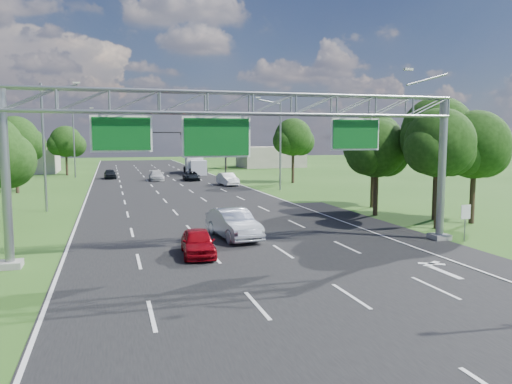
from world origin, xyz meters
name	(u,v)px	position (x,y,z in m)	size (l,w,h in m)	color
ground	(191,206)	(0.00, 30.00, 0.00)	(220.00, 220.00, 0.00)	#295118
road	(191,206)	(0.00, 30.00, 0.00)	(18.00, 180.00, 0.02)	black
road_flare	(400,234)	(10.20, 14.00, 0.00)	(3.00, 30.00, 0.02)	black
sign_gantry	(253,116)	(0.33, 12.00, 6.89)	(23.50, 1.00, 9.56)	gray
regulatory_sign	(466,215)	(12.40, 10.98, 1.51)	(0.60, 0.08, 2.10)	gray
traffic_signal	(203,142)	(7.48, 65.00, 5.17)	(12.21, 0.24, 7.00)	black
streetlight_l_near	(46,141)	(-11.30, 30.00, 5.58)	(2.97, 0.22, 10.16)	gray
streetlight_l_far	(75,139)	(-11.30, 65.00, 5.58)	(2.97, 0.22, 10.16)	gray
streetlight_r_mid	(279,140)	(11.30, 40.00, 5.58)	(2.97, 0.22, 10.16)	gray
tree_cluster_right	(418,145)	(14.80, 19.19, 5.31)	(9.91, 14.60, 8.68)	#2D2116
tree_verge_lb	(16,141)	(-15.92, 45.04, 5.41)	(5.76, 4.80, 8.06)	#2D2116
tree_verge_lc	(66,143)	(-12.92, 70.04, 4.98)	(5.76, 4.80, 7.62)	#2D2116
tree_verge_rd	(294,139)	(16.08, 48.04, 5.63)	(5.76, 4.80, 8.28)	#2D2116
tree_verge_re	(226,141)	(14.08, 78.04, 5.20)	(5.76, 4.80, 7.84)	#2D2116
building_left	(12,158)	(-22.00, 78.00, 2.50)	(14.00, 10.00, 5.00)	gray
building_right	(270,157)	(24.00, 82.00, 2.00)	(12.00, 9.00, 4.00)	gray
red_coupe	(198,242)	(-2.50, 11.96, 0.66)	(1.57, 3.89, 1.33)	maroon
silver_sedan	(233,224)	(0.21, 15.64, 0.85)	(1.79, 5.13, 1.69)	silver
car_queue_a	(157,176)	(-0.57, 56.40, 0.66)	(1.86, 4.57, 1.33)	silver
car_queue_b	(191,176)	(4.01, 55.28, 0.62)	(2.05, 4.45, 1.24)	black
car_queue_c	(110,174)	(-6.62, 61.44, 0.68)	(1.61, 3.99, 1.36)	black
car_queue_d	(227,179)	(7.14, 47.03, 0.76)	(1.60, 4.60, 1.52)	white
box_truck	(195,164)	(6.56, 67.88, 1.60)	(3.07, 8.98, 3.33)	white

